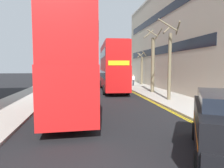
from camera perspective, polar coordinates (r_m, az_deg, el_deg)
sidewalk_right at (r=20.14m, az=14.99°, el=-3.46°), size 4.00×80.00×0.14m
sidewalk_left at (r=19.16m, az=-23.63°, el=-4.14°), size 4.00×80.00×0.14m
kerb_line_outer at (r=17.54m, az=11.27°, el=-4.84°), size 0.10×56.00×0.01m
kerb_line_inner at (r=17.49m, az=10.77°, el=-4.86°), size 0.10×56.00×0.01m
double_decker_bus_away at (r=13.24m, az=-11.87°, el=5.14°), size 3.11×10.89×5.64m
double_decker_bus_oncoming at (r=24.32m, az=0.20°, el=5.14°), size 3.14×10.90×5.64m
pedestrian_far at (r=29.79m, az=6.04°, el=1.15°), size 0.34×0.22×1.62m
street_tree_near at (r=40.03m, az=2.40°, el=5.51°), size 2.11×2.13×6.63m
street_tree_mid at (r=22.74m, az=11.45°, el=5.85°), size 1.86×1.88×6.99m
street_tree_far at (r=32.33m, az=8.45°, el=4.49°), size 1.69×1.79×5.31m
street_tree_distant at (r=17.77m, az=15.99°, el=5.98°), size 1.96×1.81×6.73m
townhouse_terrace_right at (r=30.43m, az=21.54°, el=11.54°), size 10.08×28.00×13.24m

